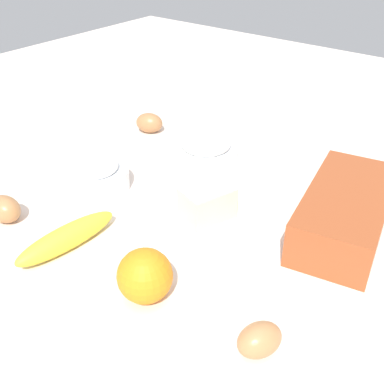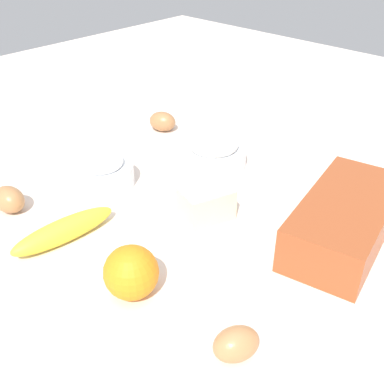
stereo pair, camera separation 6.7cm
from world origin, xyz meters
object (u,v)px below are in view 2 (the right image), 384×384
object	(u,v)px
banana	(64,230)
egg_loose	(163,122)
egg_beside_bowl	(236,344)
flour_bowl	(213,152)
butter_block	(206,204)
orange_fruit	(131,272)
egg_near_butter	(9,199)
loaf_pan	(345,219)
sugar_bowl	(101,171)

from	to	relation	value
banana	egg_loose	size ratio (longest dim) A/B	2.83
egg_beside_bowl	flour_bowl	bearing A→B (deg)	-135.46
butter_block	orange_fruit	bearing A→B (deg)	13.23
flour_bowl	egg_loose	xyz separation A→B (m)	(-0.05, -0.21, -0.01)
butter_block	egg_near_butter	distance (m)	0.36
flour_bowl	loaf_pan	bearing A→B (deg)	82.48
butter_block	egg_near_butter	size ratio (longest dim) A/B	1.35
butter_block	egg_beside_bowl	size ratio (longest dim) A/B	1.44
loaf_pan	butter_block	bearing A→B (deg)	-72.53
egg_loose	egg_beside_bowl	bearing A→B (deg)	54.06
sugar_bowl	egg_near_butter	size ratio (longest dim) A/B	1.97
egg_loose	sugar_bowl	bearing A→B (deg)	20.45
loaf_pan	flour_bowl	distance (m)	0.33
loaf_pan	egg_beside_bowl	world-z (taller)	loaf_pan
loaf_pan	egg_near_butter	world-z (taller)	loaf_pan
sugar_bowl	orange_fruit	distance (m)	0.33
flour_bowl	egg_beside_bowl	bearing A→B (deg)	44.54
egg_beside_bowl	egg_near_butter	bearing A→B (deg)	-86.47
flour_bowl	banana	distance (m)	0.37
egg_near_butter	egg_loose	distance (m)	0.44
egg_beside_bowl	orange_fruit	bearing A→B (deg)	-84.76
egg_beside_bowl	egg_loose	size ratio (longest dim) A/B	0.93
loaf_pan	butter_block	size ratio (longest dim) A/B	3.33
egg_near_butter	banana	bearing A→B (deg)	97.37
egg_near_butter	egg_loose	world-z (taller)	same
orange_fruit	egg_loose	distance (m)	0.57
butter_block	egg_near_butter	xyz separation A→B (m)	(0.23, -0.28, -0.01)
loaf_pan	orange_fruit	distance (m)	0.37
banana	orange_fruit	size ratio (longest dim) A/B	2.33
flour_bowl	sugar_bowl	world-z (taller)	flour_bowl
banana	egg_near_butter	bearing A→B (deg)	-82.63
loaf_pan	butter_block	xyz separation A→B (m)	(0.11, -0.21, -0.01)
flour_bowl	sugar_bowl	bearing A→B (deg)	-27.60
loaf_pan	egg_near_butter	xyz separation A→B (m)	(0.35, -0.49, -0.02)
flour_bowl	banana	xyz separation A→B (m)	(0.37, -0.01, -0.01)
banana	loaf_pan	bearing A→B (deg)	133.70
orange_fruit	egg_near_butter	distance (m)	0.33
sugar_bowl	egg_near_butter	distance (m)	0.18
egg_loose	butter_block	bearing A→B (deg)	57.88
egg_loose	egg_near_butter	bearing A→B (deg)	6.62
sugar_bowl	banana	size ratio (longest dim) A/B	0.69
sugar_bowl	orange_fruit	xyz separation A→B (m)	(0.16, 0.28, 0.01)
sugar_bowl	egg_beside_bowl	world-z (taller)	sugar_bowl
sugar_bowl	banana	xyz separation A→B (m)	(0.16, 0.10, -0.01)
flour_bowl	orange_fruit	xyz separation A→B (m)	(0.38, 0.17, 0.01)
orange_fruit	loaf_pan	bearing A→B (deg)	154.19
butter_block	egg_beside_bowl	distance (m)	0.31
egg_near_butter	egg_beside_bowl	world-z (taller)	egg_near_butter
egg_near_butter	orange_fruit	bearing A→B (deg)	92.59
sugar_bowl	orange_fruit	world-z (taller)	orange_fruit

